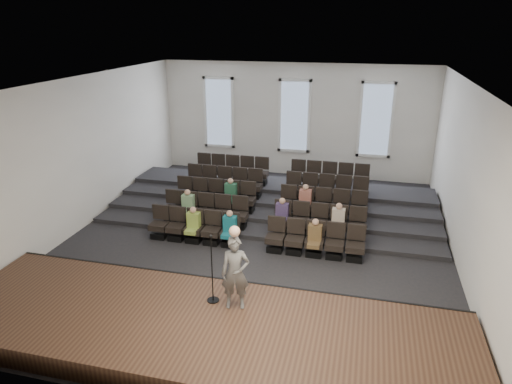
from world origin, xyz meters
TOP-DOWN VIEW (x-y plane):
  - ground at (0.00, 0.00)m, footprint 14.00×14.00m
  - ceiling at (0.00, 0.00)m, footprint 12.00×14.00m
  - wall_back at (0.00, 7.02)m, footprint 12.00×0.04m
  - wall_front at (0.00, -7.02)m, footprint 12.00×0.04m
  - wall_left at (-6.02, 0.00)m, footprint 0.04×14.00m
  - wall_right at (6.02, 0.00)m, footprint 0.04×14.00m
  - stage at (0.00, -5.10)m, footprint 11.80×3.60m
  - stage_lip at (0.00, -3.33)m, footprint 11.80×0.06m
  - risers at (0.00, 3.17)m, footprint 11.80×4.80m
  - seating_rows at (-0.00, 1.54)m, footprint 6.80×4.70m
  - windows at (0.00, 6.95)m, footprint 8.44×0.10m
  - audience at (0.00, 0.32)m, footprint 5.45×2.64m
  - speaker at (0.58, -4.38)m, footprint 0.72×0.55m
  - mic_stand at (0.00, -4.30)m, footprint 0.29×0.29m

SIDE VIEW (x-z plane):
  - ground at x=0.00m, z-range 0.00..0.00m
  - risers at x=0.00m, z-range -0.10..0.50m
  - stage at x=0.00m, z-range 0.00..0.50m
  - stage_lip at x=0.00m, z-range -0.01..0.51m
  - seating_rows at x=0.00m, z-range -0.15..1.52m
  - audience at x=0.00m, z-range 0.26..1.36m
  - mic_stand at x=0.00m, z-range 0.15..1.86m
  - speaker at x=0.58m, z-range 0.50..2.25m
  - wall_back at x=0.00m, z-range 0.00..5.00m
  - wall_front at x=0.00m, z-range 0.00..5.00m
  - wall_left at x=-6.02m, z-range 0.00..5.00m
  - wall_right at x=6.02m, z-range 0.00..5.00m
  - windows at x=0.00m, z-range 1.08..4.32m
  - ceiling at x=0.00m, z-range 5.00..5.02m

